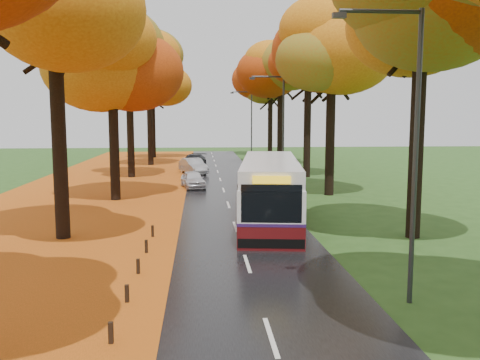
{
  "coord_description": "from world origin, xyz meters",
  "views": [
    {
      "loc": [
        -1.62,
        -5.29,
        5.19
      ],
      "look_at": [
        0.0,
        15.26,
        2.6
      ],
      "focal_mm": 38.0,
      "sensor_mm": 36.0,
      "label": 1
    }
  ],
  "objects": [
    {
      "name": "road",
      "position": [
        0.0,
        25.0,
        0.02
      ],
      "size": [
        6.5,
        90.0,
        0.04
      ],
      "primitive_type": "cube",
      "color": "black",
      "rests_on": "ground"
    },
    {
      "name": "centre_line",
      "position": [
        0.0,
        25.0,
        0.04
      ],
      "size": [
        0.12,
        90.0,
        0.01
      ],
      "primitive_type": "cube",
      "color": "silver",
      "rests_on": "road"
    },
    {
      "name": "leaf_verge",
      "position": [
        -9.0,
        25.0,
        0.01
      ],
      "size": [
        12.0,
        90.0,
        0.02
      ],
      "primitive_type": "cube",
      "color": "#88400C",
      "rests_on": "ground"
    },
    {
      "name": "leaf_drift",
      "position": [
        -3.05,
        25.0,
        0.04
      ],
      "size": [
        0.9,
        90.0,
        0.01
      ],
      "primitive_type": "cube",
      "color": "#D15B15",
      "rests_on": "road"
    },
    {
      "name": "trees_left",
      "position": [
        -7.18,
        27.06,
        9.53
      ],
      "size": [
        9.2,
        74.0,
        13.88
      ],
      "color": "black",
      "rests_on": "ground"
    },
    {
      "name": "trees_right",
      "position": [
        7.19,
        26.91,
        9.69
      ],
      "size": [
        9.3,
        74.2,
        13.96
      ],
      "color": "black",
      "rests_on": "ground"
    },
    {
      "name": "bollard_row",
      "position": [
        -3.7,
        4.7,
        0.26
      ],
      "size": [
        0.11,
        23.51,
        0.52
      ],
      "color": "black",
      "rests_on": "ground"
    },
    {
      "name": "streetlamp_near",
      "position": [
        3.95,
        8.0,
        4.71
      ],
      "size": [
        2.45,
        0.18,
        8.0
      ],
      "color": "#333538",
      "rests_on": "ground"
    },
    {
      "name": "streetlamp_mid",
      "position": [
        3.95,
        30.0,
        4.71
      ],
      "size": [
        2.45,
        0.18,
        8.0
      ],
      "color": "#333538",
      "rests_on": "ground"
    },
    {
      "name": "streetlamp_far",
      "position": [
        3.95,
        52.0,
        4.71
      ],
      "size": [
        2.45,
        0.18,
        8.0
      ],
      "color": "#333538",
      "rests_on": "ground"
    },
    {
      "name": "bus",
      "position": [
        1.8,
        19.3,
        1.64
      ],
      "size": [
        4.12,
        11.87,
        3.06
      ],
      "rotation": [
        0.0,
        0.0,
        -0.13
      ],
      "color": "#500C0E",
      "rests_on": "road"
    },
    {
      "name": "car_white",
      "position": [
        -2.15,
        31.34,
        0.65
      ],
      "size": [
        2.09,
        3.77,
        1.21
      ],
      "primitive_type": "imported",
      "rotation": [
        0.0,
        0.0,
        0.19
      ],
      "color": "silver",
      "rests_on": "road"
    },
    {
      "name": "car_silver",
      "position": [
        -2.24,
        40.33,
        0.74
      ],
      "size": [
        2.83,
        4.51,
        1.4
      ],
      "primitive_type": "imported",
      "rotation": [
        0.0,
        0.0,
        0.34
      ],
      "color": "gray",
      "rests_on": "road"
    },
    {
      "name": "car_dark",
      "position": [
        -2.35,
        46.05,
        0.71
      ],
      "size": [
        3.1,
        4.93,
        1.33
      ],
      "primitive_type": "imported",
      "rotation": [
        0.0,
        0.0,
        -0.29
      ],
      "color": "black",
      "rests_on": "road"
    }
  ]
}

